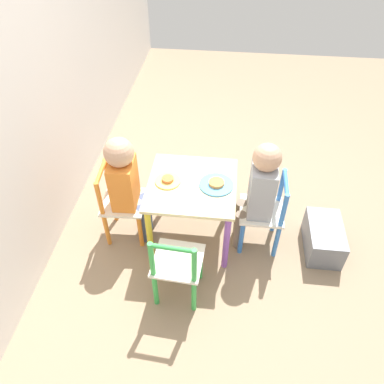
# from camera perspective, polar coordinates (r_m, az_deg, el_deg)

# --- Properties ---
(ground_plane) EXTENTS (6.00, 6.00, 0.00)m
(ground_plane) POSITION_cam_1_polar(r_m,az_deg,el_deg) (2.50, 0.00, -6.50)
(ground_plane) COLOR #8C755B
(kids_table) EXTENTS (0.51, 0.51, 0.46)m
(kids_table) POSITION_cam_1_polar(r_m,az_deg,el_deg) (2.22, 0.00, -0.19)
(kids_table) COLOR beige
(kids_table) RESTS_ON ground_plane
(chair_blue) EXTENTS (0.26, 0.26, 0.52)m
(chair_blue) POSITION_cam_1_polar(r_m,az_deg,el_deg) (2.31, 11.05, -3.22)
(chair_blue) COLOR silver
(chair_blue) RESTS_ON ground_plane
(chair_orange) EXTENTS (0.27, 0.27, 0.52)m
(chair_orange) POSITION_cam_1_polar(r_m,az_deg,el_deg) (2.37, -10.83, -1.81)
(chair_orange) COLOR silver
(chair_orange) RESTS_ON ground_plane
(chair_green) EXTENTS (0.28, 0.28, 0.52)m
(chair_green) POSITION_cam_1_polar(r_m,az_deg,el_deg) (2.02, -2.29, -11.22)
(chair_green) COLOR silver
(chair_green) RESTS_ON ground_plane
(child_front) EXTENTS (0.20, 0.21, 0.76)m
(child_front) POSITION_cam_1_polar(r_m,az_deg,el_deg) (2.17, 10.13, 0.42)
(child_front) COLOR #7A6B5B
(child_front) RESTS_ON ground_plane
(child_back) EXTENTS (0.21, 0.22, 0.75)m
(child_back) POSITION_cam_1_polar(r_m,az_deg,el_deg) (2.22, -9.96, 1.68)
(child_back) COLOR #4C608E
(child_back) RESTS_ON ground_plane
(plate_front) EXTENTS (0.20, 0.20, 0.03)m
(plate_front) POSITION_cam_1_polar(r_m,az_deg,el_deg) (2.16, 3.75, 1.21)
(plate_front) COLOR #4C9EE0
(plate_front) RESTS_ON kids_table
(plate_back) EXTENTS (0.15, 0.15, 0.03)m
(plate_back) POSITION_cam_1_polar(r_m,az_deg,el_deg) (2.18, -3.71, 1.77)
(plate_back) COLOR #EADB66
(plate_back) RESTS_ON kids_table
(storage_bin) EXTENTS (0.34, 0.21, 0.19)m
(storage_bin) POSITION_cam_1_polar(r_m,az_deg,el_deg) (2.49, 19.38, -6.62)
(storage_bin) COLOR slate
(storage_bin) RESTS_ON ground_plane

